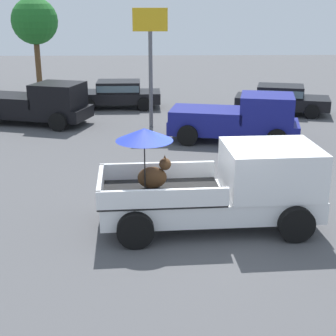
{
  "coord_description": "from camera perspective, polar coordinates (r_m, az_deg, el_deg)",
  "views": [
    {
      "loc": [
        -1.26,
        -10.6,
        4.97
      ],
      "look_at": [
        -0.94,
        0.97,
        1.1
      ],
      "focal_mm": 52.78,
      "sensor_mm": 36.0,
      "label": 1
    }
  ],
  "objects": [
    {
      "name": "ground_plane",
      "position": [
        11.78,
        4.74,
        -6.55
      ],
      "size": [
        80.0,
        80.0,
        0.0
      ],
      "primitive_type": "plane",
      "color": "#4C4C4F"
    },
    {
      "name": "pickup_truck_main",
      "position": [
        11.48,
        6.89,
        -2.01
      ],
      "size": [
        5.15,
        2.49,
        2.36
      ],
      "rotation": [
        0.0,
        0.0,
        0.06
      ],
      "color": "black",
      "rests_on": "ground"
    },
    {
      "name": "pickup_truck_red",
      "position": [
        18.75,
        8.23,
        5.68
      ],
      "size": [
        5.07,
        2.94,
        1.8
      ],
      "rotation": [
        0.0,
        0.0,
        -0.21
      ],
      "color": "black",
      "rests_on": "ground"
    },
    {
      "name": "pickup_truck_far",
      "position": [
        22.05,
        -14.77,
        7.18
      ],
      "size": [
        5.11,
        3.21,
        1.8
      ],
      "rotation": [
        0.0,
        0.0,
        -0.29
      ],
      "color": "black",
      "rests_on": "ground"
    },
    {
      "name": "parked_sedan_near",
      "position": [
        24.04,
        12.95,
        7.89
      ],
      "size": [
        4.6,
        2.78,
        1.33
      ],
      "rotation": [
        0.0,
        0.0,
        -0.25
      ],
      "color": "black",
      "rests_on": "ground"
    },
    {
      "name": "parked_sedan_far",
      "position": [
        24.94,
        -5.84,
        8.63
      ],
      "size": [
        4.33,
        2.03,
        1.33
      ],
      "rotation": [
        0.0,
        0.0,
        3.16
      ],
      "color": "black",
      "rests_on": "ground"
    },
    {
      "name": "motel_sign",
      "position": [
        20.52,
        -2.05,
        14.08
      ],
      "size": [
        1.4,
        0.16,
        4.81
      ],
      "color": "#59595B",
      "rests_on": "ground"
    },
    {
      "name": "tree_by_lot",
      "position": [
        29.92,
        -15.14,
        15.99
      ],
      "size": [
        2.6,
        2.6,
        5.33
      ],
      "color": "brown",
      "rests_on": "ground"
    }
  ]
}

